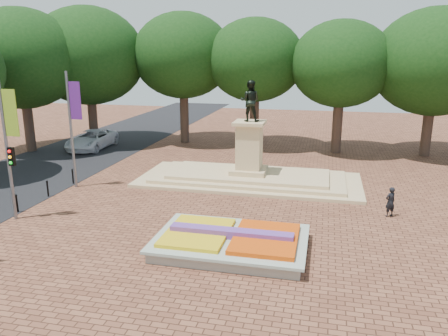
# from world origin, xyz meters

# --- Properties ---
(ground) EXTENTS (90.00, 90.00, 0.00)m
(ground) POSITION_xyz_m (0.00, 0.00, 0.00)
(ground) COLOR brown
(ground) RESTS_ON ground
(asphalt_street) EXTENTS (9.00, 90.00, 0.02)m
(asphalt_street) POSITION_xyz_m (-15.00, 5.00, 0.01)
(asphalt_street) COLOR black
(asphalt_street) RESTS_ON ground
(flower_bed) EXTENTS (6.30, 4.30, 0.91)m
(flower_bed) POSITION_xyz_m (1.03, -2.00, 0.38)
(flower_bed) COLOR gray
(flower_bed) RESTS_ON ground
(monument) EXTENTS (14.00, 6.00, 6.40)m
(monument) POSITION_xyz_m (0.00, 8.00, 0.88)
(monument) COLOR tan
(monument) RESTS_ON ground
(tree_row_back) EXTENTS (44.80, 8.80, 10.43)m
(tree_row_back) POSITION_xyz_m (2.33, 18.00, 6.67)
(tree_row_back) COLOR #36251D
(tree_row_back) RESTS_ON ground
(banner_poles) EXTENTS (0.88, 11.17, 7.00)m
(banner_poles) POSITION_xyz_m (-10.08, -1.31, 3.88)
(banner_poles) COLOR slate
(banner_poles) RESTS_ON ground
(van) EXTENTS (2.83, 5.81, 1.59)m
(van) POSITION_xyz_m (-14.84, 14.68, 0.80)
(van) COLOR silver
(van) RESTS_ON ground
(pedestrian) EXTENTS (0.67, 0.62, 1.54)m
(pedestrian) POSITION_xyz_m (7.98, 3.58, 0.77)
(pedestrian) COLOR black
(pedestrian) RESTS_ON ground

